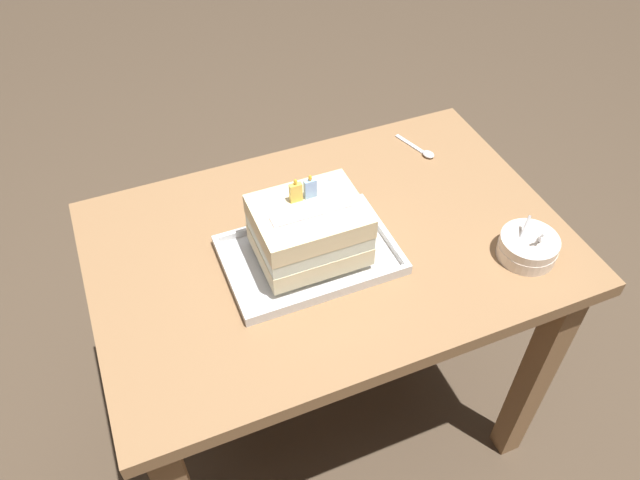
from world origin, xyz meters
The scene contains 6 objects.
ground_plane centered at (0.00, 0.00, 0.00)m, with size 8.00×8.00×0.00m, color #4C3D2D.
dining_table centered at (0.00, 0.00, 0.63)m, with size 1.01×0.67×0.76m.
foil_tray centered at (-0.06, -0.03, 0.77)m, with size 0.35×0.24×0.02m.
birthday_cake centered at (-0.06, -0.03, 0.84)m, with size 0.21×0.17×0.17m.
bowl_stack centered at (0.36, -0.19, 0.78)m, with size 0.12×0.12×0.09m.
serving_spoon_near_tray centered at (0.34, 0.19, 0.76)m, with size 0.05×0.13×0.01m.
Camera 1 is at (-0.37, -0.84, 1.71)m, focal length 34.72 mm.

